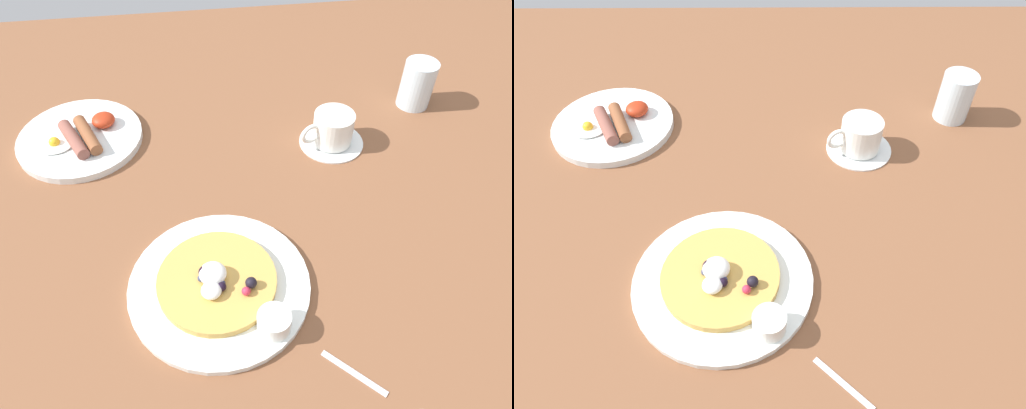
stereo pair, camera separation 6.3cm
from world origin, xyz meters
The scene contains 10 objects.
ground_plane centered at (0.00, 0.00, -0.01)m, with size 2.01×1.53×0.03m, color brown.
pancake_plate centered at (-0.05, -0.10, 0.01)m, with size 0.26×0.26×0.01m, color white.
pancake_with_berries centered at (-0.06, -0.10, 0.02)m, with size 0.17×0.17×0.04m.
syrup_ramekin centered at (0.01, -0.18, 0.03)m, with size 0.05×0.05×0.03m.
breakfast_plate centered at (-0.29, 0.26, 0.01)m, with size 0.23×0.23×0.01m, color white.
fried_breakfast centered at (-0.28, 0.25, 0.02)m, with size 0.14×0.12×0.03m.
coffee_saucer centered at (0.18, 0.19, 0.00)m, with size 0.12×0.12×0.01m, color white.
coffee_cup centered at (0.18, 0.19, 0.04)m, with size 0.10×0.07×0.06m.
teaspoon centered at (0.15, -0.29, 0.00)m, with size 0.12×0.11×0.01m.
water_glass centered at (0.38, 0.29, 0.05)m, with size 0.07×0.07×0.10m, color silver.
Camera 1 is at (-0.05, -0.48, 0.60)m, focal length 33.69 mm.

